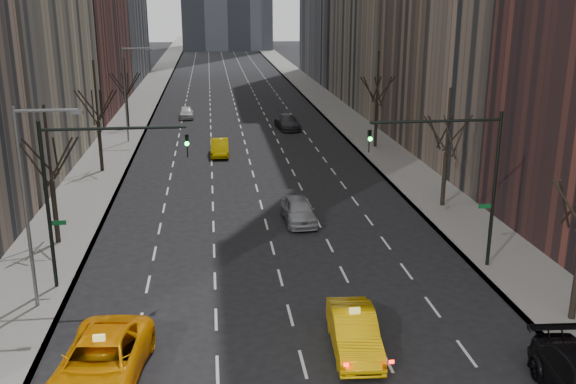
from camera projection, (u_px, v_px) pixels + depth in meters
name	position (u px, v px, depth m)	size (l,w,h in m)	color
sidewalk_left	(142.00, 103.00, 85.75)	(4.50, 320.00, 0.15)	slate
sidewalk_right	(323.00, 99.00, 88.56)	(4.50, 320.00, 0.15)	slate
tree_lw_b	(52.00, 182.00, 35.29)	(3.36, 3.50, 7.82)	black
tree_lw_c	(98.00, 123.00, 50.41)	(3.36, 3.50, 8.74)	black
tree_lw_d	(126.00, 96.00, 67.66)	(3.36, 3.50, 7.36)	black
tree_rw_b	(446.00, 153.00, 41.85)	(3.36, 3.50, 7.82)	black
tree_rw_c	(377.00, 105.00, 58.87)	(3.36, 3.50, 8.74)	black
traffic_mast_left	(83.00, 178.00, 29.41)	(6.69, 0.39, 8.00)	black
traffic_mast_right	(464.00, 166.00, 31.50)	(6.69, 0.39, 8.00)	black
streetlight_near	(32.00, 189.00, 27.27)	(2.83, 0.22, 9.00)	slate
streetlight_far	(128.00, 85.00, 60.54)	(2.83, 0.22, 9.00)	slate
taxi_suv	(101.00, 363.00, 22.94)	(2.89, 6.27, 1.74)	#FF9E05
taxi_sedan	(354.00, 332.00, 25.20)	(1.71, 4.90, 1.61)	#FFBB05
silver_sedan_ahead	(299.00, 210.00, 39.81)	(1.84, 4.59, 1.56)	#92949A
far_taxi	(220.00, 147.00, 56.93)	(1.54, 4.43, 1.46)	#D5B104
far_suv_grey	(287.00, 122.00, 68.59)	(2.13, 5.24, 1.52)	#313136
far_car_white	(186.00, 112.00, 74.81)	(1.62, 4.01, 1.37)	silver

